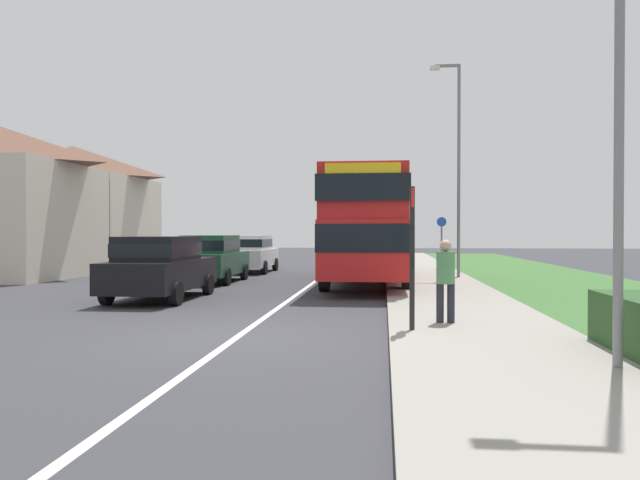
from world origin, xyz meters
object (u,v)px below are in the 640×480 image
(pedestrian_at_stop, at_px, (446,277))
(bus_stop_sign, at_px, (412,248))
(street_lamp_mid, at_px, (456,158))
(street_lamp_near, at_px, (612,13))
(double_decker_bus, at_px, (368,223))
(parked_car_black, at_px, (160,265))
(parked_car_white, at_px, (250,252))
(parked_car_dark_green, at_px, (212,257))
(cycle_route_sign, at_px, (442,241))

(pedestrian_at_stop, bearing_deg, bus_stop_sign, -126.85)
(pedestrian_at_stop, relative_size, street_lamp_mid, 0.20)
(street_lamp_near, bearing_deg, double_decker_bus, 104.06)
(parked_car_black, xyz_separation_m, parked_car_white, (-0.01, 11.01, -0.01))
(parked_car_black, height_order, pedestrian_at_stop, parked_car_black)
(parked_car_dark_green, bearing_deg, street_lamp_near, -55.88)
(parked_car_white, bearing_deg, street_lamp_mid, -21.54)
(bus_stop_sign, relative_size, cycle_route_sign, 1.03)
(pedestrian_at_stop, height_order, bus_stop_sign, bus_stop_sign)
(double_decker_bus, height_order, bus_stop_sign, double_decker_bus)
(parked_car_black, bearing_deg, bus_stop_sign, -38.06)
(double_decker_bus, height_order, parked_car_white, double_decker_bus)
(parked_car_white, height_order, cycle_route_sign, cycle_route_sign)
(parked_car_white, relative_size, bus_stop_sign, 1.64)
(parked_car_white, distance_m, cycle_route_sign, 8.84)
(double_decker_bus, xyz_separation_m, bus_stop_sign, (1.04, -10.82, -0.60))
(parked_car_white, distance_m, street_lamp_near, 20.99)
(parked_car_dark_green, distance_m, parked_car_white, 5.43)
(double_decker_bus, bearing_deg, street_lamp_near, -75.94)
(double_decker_bus, xyz_separation_m, parked_car_black, (-5.42, -5.76, -1.21))
(pedestrian_at_stop, distance_m, street_lamp_near, 5.28)
(parked_car_black, bearing_deg, parked_car_dark_green, 92.16)
(parked_car_dark_green, height_order, street_lamp_near, street_lamp_near)
(parked_car_dark_green, height_order, pedestrian_at_stop, parked_car_dark_green)
(parked_car_black, bearing_deg, cycle_route_sign, 55.83)
(double_decker_bus, relative_size, street_lamp_mid, 1.36)
(street_lamp_near, bearing_deg, parked_car_white, 115.20)
(double_decker_bus, bearing_deg, parked_car_black, -133.25)
(street_lamp_near, distance_m, street_lamp_mid, 15.27)
(double_decker_bus, xyz_separation_m, parked_car_white, (-5.43, 5.25, -1.22))
(cycle_route_sign, bearing_deg, parked_car_white, -168.74)
(bus_stop_sign, bearing_deg, street_lamp_mid, 79.97)
(parked_car_white, height_order, street_lamp_mid, street_lamp_mid)
(parked_car_white, distance_m, pedestrian_at_stop, 16.78)
(street_lamp_near, bearing_deg, bus_stop_sign, 131.38)
(parked_car_white, xyz_separation_m, bus_stop_sign, (6.48, -16.07, 0.62))
(double_decker_bus, bearing_deg, parked_car_dark_green, -178.17)
(bus_stop_sign, bearing_deg, double_decker_bus, 95.51)
(parked_car_black, relative_size, cycle_route_sign, 1.73)
(pedestrian_at_stop, bearing_deg, cycle_route_sign, 84.85)
(parked_car_black, distance_m, parked_car_white, 11.01)
(parked_car_black, height_order, parked_car_white, parked_car_black)
(parked_car_white, height_order, street_lamp_near, street_lamp_near)
(bus_stop_sign, relative_size, street_lamp_mid, 0.32)
(street_lamp_near, bearing_deg, street_lamp_mid, 90.35)
(parked_car_black, xyz_separation_m, pedestrian_at_stop, (7.12, -4.18, 0.04))
(pedestrian_at_stop, xyz_separation_m, bus_stop_sign, (-0.66, -0.88, 0.56))
(parked_car_dark_green, distance_m, cycle_route_sign, 11.40)
(street_lamp_mid, bearing_deg, pedestrian_at_stop, -97.63)
(cycle_route_sign, xyz_separation_m, street_lamp_near, (0.14, -20.44, 3.11))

